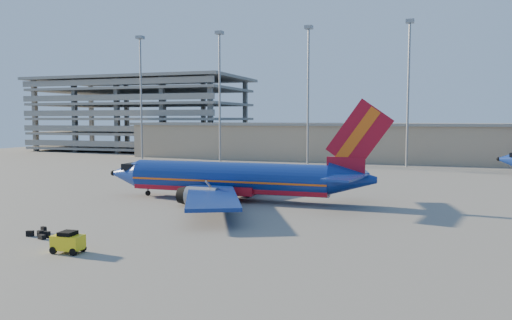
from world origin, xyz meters
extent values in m
plane|color=slate|center=(0.00, 0.00, 0.00)|extent=(220.00, 220.00, 0.00)
cube|color=#9C8A6B|center=(10.00, 58.00, 4.00)|extent=(120.00, 15.00, 8.00)
cube|color=slate|center=(10.00, 58.00, 8.20)|extent=(122.00, 16.00, 0.60)
cube|color=slate|center=(-62.00, 74.00, 1.00)|extent=(60.00, 30.00, 0.70)
cube|color=slate|center=(-62.00, 74.00, 5.20)|extent=(60.00, 30.00, 0.70)
cube|color=slate|center=(-62.00, 74.00, 9.40)|extent=(60.00, 30.00, 0.70)
cube|color=slate|center=(-62.00, 74.00, 13.60)|extent=(60.00, 30.00, 0.70)
cube|color=slate|center=(-62.00, 74.00, 17.80)|extent=(60.00, 30.00, 0.70)
cube|color=slate|center=(-62.00, 74.00, 21.00)|extent=(62.00, 32.00, 0.80)
cube|color=slate|center=(-62.00, 87.00, 10.50)|extent=(1.20, 1.20, 21.00)
cylinder|color=gray|center=(-45.00, 46.00, 14.00)|extent=(0.44, 0.44, 28.00)
cube|color=gray|center=(-45.00, 46.00, 28.30)|extent=(1.60, 1.60, 0.70)
cylinder|color=gray|center=(-25.00, 46.00, 14.00)|extent=(0.44, 0.44, 28.00)
cube|color=gray|center=(-25.00, 46.00, 28.30)|extent=(1.60, 1.60, 0.70)
cylinder|color=gray|center=(-5.00, 46.00, 14.00)|extent=(0.44, 0.44, 28.00)
cube|color=gray|center=(-5.00, 46.00, 28.30)|extent=(1.60, 1.60, 0.70)
cylinder|color=gray|center=(15.00, 46.00, 14.00)|extent=(0.44, 0.44, 28.00)
cube|color=gray|center=(15.00, 46.00, 28.30)|extent=(1.60, 1.60, 0.70)
cylinder|color=navy|center=(-3.10, -2.96, 2.65)|extent=(23.57, 4.01, 3.62)
cube|color=#A10C1E|center=(-3.10, -2.96, 1.71)|extent=(23.56, 3.32, 1.27)
cube|color=#E15912|center=(-3.10, -2.96, 2.40)|extent=(23.57, 4.05, 0.22)
cone|color=navy|center=(-16.91, -3.18, 2.65)|extent=(4.17, 3.69, 3.62)
cube|color=black|center=(-15.64, -3.16, 3.58)|extent=(2.39, 2.59, 0.78)
cone|color=navy|center=(11.20, -2.73, 2.99)|extent=(5.15, 3.71, 3.62)
cube|color=#A10C1E|center=(10.42, -2.74, 4.31)|extent=(4.12, 0.61, 2.16)
cube|color=#A10C1E|center=(11.79, -2.72, 7.74)|extent=(7.20, 0.43, 7.82)
cube|color=#E15912|center=(11.59, -2.72, 7.74)|extent=(4.79, 0.49, 6.13)
cube|color=navy|center=(10.75, 0.60, 3.53)|extent=(4.27, 6.77, 0.22)
cube|color=navy|center=(10.86, -6.06, 3.53)|extent=(4.09, 6.72, 0.22)
cube|color=navy|center=(-1.77, 5.69, 1.76)|extent=(10.46, 15.89, 0.34)
cube|color=navy|center=(-1.49, -11.55, 1.76)|extent=(10.84, 15.84, 0.34)
cube|color=#A10C1E|center=(-2.61, -2.95, 1.32)|extent=(5.94, 3.92, 0.98)
cylinder|color=gray|center=(-4.36, 2.12, 1.13)|extent=(3.56, 2.11, 2.06)
cylinder|color=gray|center=(-4.19, -8.07, 1.13)|extent=(3.56, 2.11, 2.06)
cylinder|color=gray|center=(-13.88, -3.13, 0.54)|extent=(0.24, 0.24, 1.08)
cylinder|color=black|center=(-13.88, -3.13, 0.31)|extent=(0.63, 0.26, 0.63)
cylinder|color=black|center=(-1.67, -0.39, 0.41)|extent=(0.83, 0.55, 0.82)
cylinder|color=black|center=(-1.59, -5.48, 0.41)|extent=(0.83, 0.55, 0.82)
cone|color=navy|center=(32.20, 37.90, 2.51)|extent=(4.72, 4.41, 3.44)
cube|color=yellow|center=(-5.32, -28.08, 0.76)|extent=(2.21, 1.35, 1.02)
cube|color=black|center=(-5.32, -28.08, 1.38)|extent=(1.08, 1.18, 0.36)
cylinder|color=black|center=(-6.17, -27.57, 0.26)|extent=(0.54, 0.21, 0.53)
cylinder|color=black|center=(-6.10, -28.69, 0.26)|extent=(0.54, 0.21, 0.53)
cylinder|color=black|center=(-4.54, -27.47, 0.26)|extent=(0.54, 0.21, 0.53)
cylinder|color=black|center=(-4.47, -28.59, 0.26)|extent=(0.54, 0.21, 0.53)
cube|color=black|center=(-11.64, -24.96, 0.23)|extent=(0.65, 0.50, 0.46)
cube|color=black|center=(-10.02, -25.45, 0.18)|extent=(0.72, 0.54, 0.36)
cube|color=black|center=(-10.86, -24.66, 0.23)|extent=(0.60, 0.57, 0.47)
cube|color=black|center=(-11.43, -23.66, 0.27)|extent=(0.53, 0.41, 0.54)
cube|color=black|center=(-9.99, -24.90, 0.26)|extent=(0.49, 0.31, 0.51)
camera|label=1|loc=(18.54, -56.64, 9.52)|focal=35.00mm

